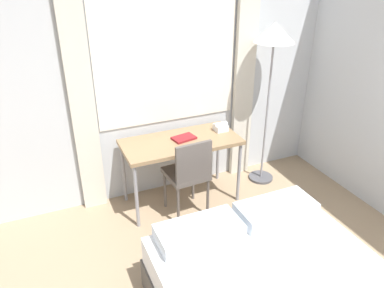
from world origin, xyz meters
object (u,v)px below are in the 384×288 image
(standing_lamp, at_px, (274,45))
(telephone, at_px, (221,127))
(desk_chair, at_px, (189,172))
(book, at_px, (184,138))
(desk, at_px, (181,146))

(standing_lamp, relative_size, telephone, 12.11)
(desk_chair, bearing_deg, telephone, 28.71)
(telephone, xyz_separation_m, book, (-0.46, -0.04, -0.03))
(desk, xyz_separation_m, telephone, (0.50, 0.06, 0.10))
(standing_lamp, xyz_separation_m, telephone, (-0.58, 0.02, -0.85))
(desk_chair, bearing_deg, book, 73.42)
(book, bearing_deg, telephone, 5.22)
(standing_lamp, bearing_deg, telephone, 177.53)
(telephone, bearing_deg, desk_chair, -148.12)
(desk, relative_size, telephone, 7.99)
(desk, xyz_separation_m, book, (0.04, 0.01, 0.08))
(desk_chair, height_order, book, desk_chair)
(desk_chair, distance_m, telephone, 0.67)
(desk_chair, bearing_deg, standing_lamp, 12.10)
(standing_lamp, bearing_deg, book, -179.07)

